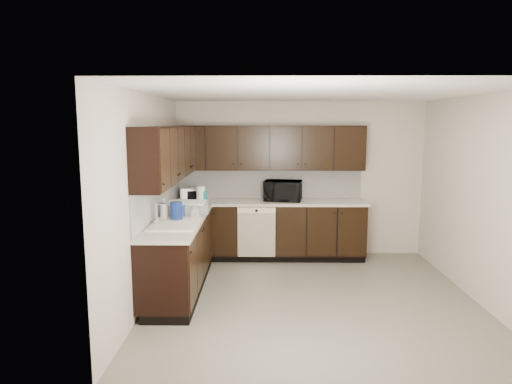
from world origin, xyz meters
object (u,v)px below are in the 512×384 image
storage_bin (186,209)px  toaster_oven (190,194)px  sink (175,229)px  blue_pitcher (176,211)px  microwave (283,191)px

storage_bin → toaster_oven: bearing=96.2°
sink → toaster_oven: size_ratio=2.50×
storage_bin → blue_pitcher: (-0.08, -0.28, 0.03)m
storage_bin → blue_pitcher: 0.29m
microwave → storage_bin: 1.82m
microwave → toaster_oven: 1.47m
toaster_oven → storage_bin: size_ratio=0.69×
toaster_oven → blue_pitcher: blue_pitcher is taller
storage_bin → microwave: bearing=42.7°
sink → blue_pitcher: sink is taller
sink → storage_bin: (0.06, 0.49, 0.15)m
sink → toaster_oven: sink is taller
microwave → sink: bearing=-119.2°
microwave → toaster_oven: microwave is taller
sink → microwave: size_ratio=1.42×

